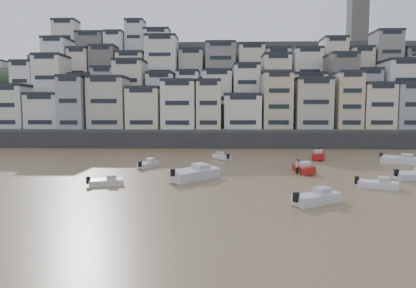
{
  "coord_description": "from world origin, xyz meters",
  "views": [
    {
      "loc": [
        6.14,
        -17.07,
        8.19
      ],
      "look_at": [
        4.59,
        30.0,
        4.0
      ],
      "focal_mm": 32.0,
      "sensor_mm": 36.0,
      "label": 1
    }
  ],
  "objects_px": {
    "boat_b": "(378,183)",
    "boat_d": "(416,174)",
    "boat_g": "(401,159)",
    "boat_j": "(106,181)",
    "boat_c": "(195,172)",
    "boat_e": "(303,167)",
    "boat_a": "(317,196)",
    "person_pink": "(297,167)",
    "boat_h": "(221,156)",
    "boat_f": "(148,163)",
    "boat_i": "(318,154)"
  },
  "relations": [
    {
      "from": "boat_b",
      "to": "boat_d",
      "type": "xyz_separation_m",
      "value": [
        6.51,
        4.83,
        0.13
      ]
    },
    {
      "from": "boat_g",
      "to": "boat_j",
      "type": "height_order",
      "value": "boat_g"
    },
    {
      "from": "boat_c",
      "to": "boat_e",
      "type": "height_order",
      "value": "boat_c"
    },
    {
      "from": "boat_a",
      "to": "person_pink",
      "type": "height_order",
      "value": "person_pink"
    },
    {
      "from": "boat_b",
      "to": "boat_g",
      "type": "relative_size",
      "value": 0.71
    },
    {
      "from": "boat_b",
      "to": "boat_g",
      "type": "bearing_deg",
      "value": 77.7
    },
    {
      "from": "boat_h",
      "to": "boat_j",
      "type": "relative_size",
      "value": 1.11
    },
    {
      "from": "boat_c",
      "to": "person_pink",
      "type": "xyz_separation_m",
      "value": [
        13.13,
        5.25,
        -0.13
      ]
    },
    {
      "from": "boat_a",
      "to": "boat_b",
      "type": "height_order",
      "value": "boat_a"
    },
    {
      "from": "boat_c",
      "to": "boat_j",
      "type": "bearing_deg",
      "value": 152.53
    },
    {
      "from": "boat_a",
      "to": "boat_h",
      "type": "xyz_separation_m",
      "value": [
        -8.31,
        29.99,
        -0.1
      ]
    },
    {
      "from": "boat_f",
      "to": "boat_i",
      "type": "bearing_deg",
      "value": -48.87
    },
    {
      "from": "boat_g",
      "to": "boat_h",
      "type": "bearing_deg",
      "value": -150.4
    },
    {
      "from": "boat_a",
      "to": "boat_e",
      "type": "distance_m",
      "value": 17.0
    },
    {
      "from": "boat_e",
      "to": "boat_f",
      "type": "xyz_separation_m",
      "value": [
        -21.61,
        3.8,
        -0.15
      ]
    },
    {
      "from": "boat_f",
      "to": "boat_h",
      "type": "xyz_separation_m",
      "value": [
        10.72,
        9.38,
        -0.0
      ]
    },
    {
      "from": "boat_e",
      "to": "boat_i",
      "type": "bearing_deg",
      "value": 152.2
    },
    {
      "from": "boat_b",
      "to": "boat_h",
      "type": "bearing_deg",
      "value": 144.4
    },
    {
      "from": "boat_e",
      "to": "boat_j",
      "type": "relative_size",
      "value": 1.39
    },
    {
      "from": "boat_b",
      "to": "boat_e",
      "type": "bearing_deg",
      "value": 138.2
    },
    {
      "from": "boat_g",
      "to": "boat_i",
      "type": "xyz_separation_m",
      "value": [
        -11.32,
        5.43,
        0.04
      ]
    },
    {
      "from": "boat_b",
      "to": "boat_i",
      "type": "bearing_deg",
      "value": 108.8
    },
    {
      "from": "boat_g",
      "to": "boat_j",
      "type": "distance_m",
      "value": 44.54
    },
    {
      "from": "boat_d",
      "to": "boat_a",
      "type": "bearing_deg",
      "value": -149.12
    },
    {
      "from": "boat_g",
      "to": "boat_i",
      "type": "bearing_deg",
      "value": -166.98
    },
    {
      "from": "boat_h",
      "to": "boat_j",
      "type": "height_order",
      "value": "boat_h"
    },
    {
      "from": "boat_e",
      "to": "boat_c",
      "type": "bearing_deg",
      "value": -73.29
    },
    {
      "from": "boat_b",
      "to": "boat_e",
      "type": "height_order",
      "value": "boat_e"
    },
    {
      "from": "boat_a",
      "to": "boat_g",
      "type": "distance_m",
      "value": 32.19
    },
    {
      "from": "boat_e",
      "to": "boat_g",
      "type": "xyz_separation_m",
      "value": [
        17.01,
        8.74,
        0.07
      ]
    },
    {
      "from": "boat_a",
      "to": "boat_h",
      "type": "height_order",
      "value": "boat_a"
    },
    {
      "from": "boat_b",
      "to": "boat_f",
      "type": "distance_m",
      "value": 30.51
    },
    {
      "from": "boat_a",
      "to": "boat_c",
      "type": "distance_m",
      "value": 15.88
    },
    {
      "from": "boat_e",
      "to": "person_pink",
      "type": "relative_size",
      "value": 3.21
    },
    {
      "from": "boat_c",
      "to": "boat_e",
      "type": "xyz_separation_m",
      "value": [
        14.1,
        5.88,
        -0.24
      ]
    },
    {
      "from": "boat_f",
      "to": "boat_g",
      "type": "distance_m",
      "value": 38.93
    },
    {
      "from": "boat_f",
      "to": "boat_i",
      "type": "relative_size",
      "value": 0.7
    },
    {
      "from": "boat_a",
      "to": "boat_d",
      "type": "distance_m",
      "value": 18.72
    },
    {
      "from": "boat_e",
      "to": "boat_j",
      "type": "xyz_separation_m",
      "value": [
        -23.62,
        -9.5,
        -0.21
      ]
    },
    {
      "from": "boat_c",
      "to": "boat_h",
      "type": "height_order",
      "value": "boat_c"
    },
    {
      "from": "boat_c",
      "to": "boat_e",
      "type": "distance_m",
      "value": 15.28
    },
    {
      "from": "boat_g",
      "to": "boat_j",
      "type": "xyz_separation_m",
      "value": [
        -40.63,
        -18.24,
        -0.28
      ]
    },
    {
      "from": "boat_g",
      "to": "boat_h",
      "type": "relative_size",
      "value": 1.36
    },
    {
      "from": "boat_d",
      "to": "boat_j",
      "type": "relative_size",
      "value": 1.31
    },
    {
      "from": "boat_c",
      "to": "boat_b",
      "type": "bearing_deg",
      "value": -60.14
    },
    {
      "from": "boat_c",
      "to": "boat_f",
      "type": "height_order",
      "value": "boat_c"
    },
    {
      "from": "boat_b",
      "to": "boat_g",
      "type": "xyz_separation_m",
      "value": [
        11.42,
        18.76,
        0.24
      ]
    },
    {
      "from": "boat_f",
      "to": "boat_a",
      "type": "bearing_deg",
      "value": -116.95
    },
    {
      "from": "boat_i",
      "to": "boat_c",
      "type": "bearing_deg",
      "value": -27.69
    },
    {
      "from": "boat_c",
      "to": "boat_e",
      "type": "relative_size",
      "value": 1.31
    }
  ]
}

